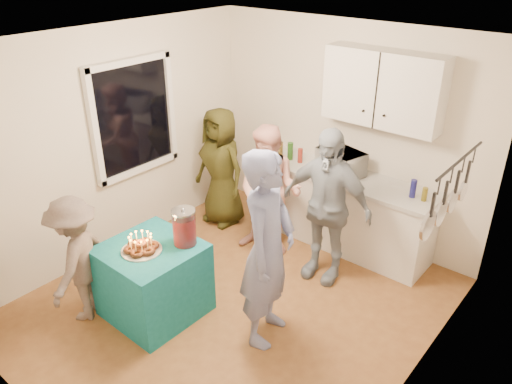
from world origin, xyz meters
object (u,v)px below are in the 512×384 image
Objects in this scene: microwave at (340,162)px; child_near_left at (77,260)px; counter at (340,211)px; woman_back_center at (270,192)px; man_birthday at (268,250)px; party_table at (153,280)px; punch_jar at (184,228)px; woman_back_right at (326,206)px; woman_back_left at (221,167)px.

microwave is 3.03m from child_near_left.
counter is 1.40× the size of woman_back_center.
party_table is at bearing 96.89° from man_birthday.
counter is 1.17× the size of man_birthday.
man_birthday reaches higher than child_near_left.
woman_back_right is (0.73, 1.33, -0.07)m from punch_jar.
punch_jar is at bearing 86.47° from man_birthday.
woman_back_center is at bearing -128.06° from counter.
woman_back_center reaches higher than punch_jar.
woman_back_right is at bearing -11.25° from man_birthday.
child_near_left reaches higher than counter.
counter is at bearing 72.34° from party_table.
punch_jar is 1.78m from woman_back_left.
punch_jar is at bearing 104.90° from child_near_left.
microwave is at bearing 180.00° from counter.
microwave is at bearing 23.52° from woman_back_left.
man_birthday reaches higher than woman_back_left.
child_near_left is at bearing -134.43° from punch_jar.
woman_back_left reaches higher than child_near_left.
woman_back_left is 0.93m from woman_back_center.
woman_back_right is (0.26, -0.70, -0.19)m from microwave.
man_birthday is at bearing -63.76° from microwave.
microwave is 2.48m from party_table.
woman_back_left is at bearing 155.08° from child_near_left.
man_birthday is (0.32, -1.82, 0.51)m from counter.
woman_back_right is at bearing -2.81° from woman_back_left.
woman_back_right is (0.75, -0.01, 0.08)m from woman_back_center.
party_table is 1.91m from woman_back_right.
party_table is at bearing -107.66° from counter.
party_table is 0.45× the size of man_birthday.
counter is 4.20× the size of microwave.
man_birthday reaches higher than woman_back_right.
child_near_left is (-1.24, -2.76, 0.22)m from counter.
woman_back_left is at bearing 122.13° from punch_jar.
woman_back_left is (-0.94, 1.50, -0.16)m from punch_jar.
woman_back_right is at bearing 61.21° from punch_jar.
woman_back_left is at bearing -160.33° from counter.
woman_back_right is 2.53m from child_near_left.
party_table is 0.49× the size of woman_back_right.
man_birthday is (0.38, -1.82, -0.12)m from microwave.
party_table is 1.66m from woman_back_center.
counter is 1.92m from man_birthday.
man_birthday is at bearing 13.46° from punch_jar.
man_birthday reaches higher than punch_jar.
woman_back_right is 1.33× the size of child_near_left.
punch_jar is (-0.52, -2.02, 0.50)m from counter.
woman_back_right is at bearing -20.19° from woman_back_center.
counter is 2.15m from punch_jar.
punch_jar is at bearing -108.76° from woman_back_center.
man_birthday reaches higher than party_table.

